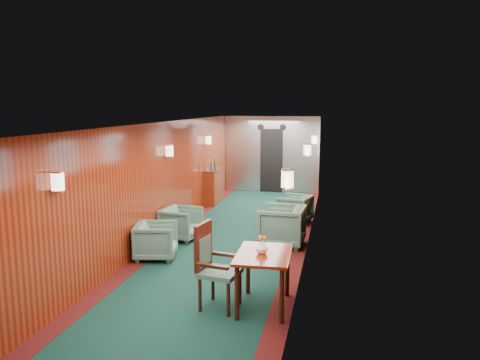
{
  "coord_description": "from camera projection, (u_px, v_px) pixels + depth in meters",
  "views": [
    {
      "loc": [
        2.02,
        -8.69,
        2.75
      ],
      "look_at": [
        0.0,
        0.99,
        1.15
      ],
      "focal_mm": 35.0,
      "sensor_mm": 36.0,
      "label": 1
    }
  ],
  "objects": [
    {
      "name": "credenza",
      "position": [
        214.0,
        186.0,
        13.1
      ],
      "size": [
        0.34,
        1.08,
        1.25
      ],
      "color": "maroon",
      "rests_on": "ground"
    },
    {
      "name": "room",
      "position": [
        229.0,
        163.0,
        8.98
      ],
      "size": [
        12.0,
        12.1,
        2.4
      ],
      "color": "black",
      "rests_on": "ground"
    },
    {
      "name": "flower_vase",
      "position": [
        262.0,
        247.0,
        6.27
      ],
      "size": [
        0.18,
        0.18,
        0.17
      ],
      "primitive_type": "imported",
      "rotation": [
        0.0,
        0.0,
        0.13
      ],
      "color": "silver",
      "rests_on": "dining_table"
    },
    {
      "name": "armchair_right_far",
      "position": [
        294.0,
        209.0,
        10.97
      ],
      "size": [
        0.89,
        0.87,
        0.66
      ],
      "primitive_type": "imported",
      "rotation": [
        0.0,
        0.0,
        -1.84
      ],
      "color": "#1C4236",
      "rests_on": "ground"
    },
    {
      "name": "bulkhead",
      "position": [
        272.0,
        155.0,
        14.77
      ],
      "size": [
        2.98,
        0.17,
        2.39
      ],
      "color": "silver",
      "rests_on": "ground"
    },
    {
      "name": "windows_right",
      "position": [
        308.0,
        173.0,
        8.95
      ],
      "size": [
        0.02,
        8.6,
        0.8
      ],
      "color": "#B4B6BB",
      "rests_on": "ground"
    },
    {
      "name": "armchair_right_near",
      "position": [
        282.0,
        226.0,
        9.19
      ],
      "size": [
        0.92,
        0.9,
        0.79
      ],
      "primitive_type": "imported",
      "rotation": [
        0.0,
        0.0,
        -1.63
      ],
      "color": "#1C4236",
      "rests_on": "ground"
    },
    {
      "name": "side_chair",
      "position": [
        213.0,
        262.0,
        6.35
      ],
      "size": [
        0.6,
        0.62,
        1.17
      ],
      "rotation": [
        0.0,
        0.0,
        -0.17
      ],
      "color": "#1C4236",
      "rests_on": "ground"
    },
    {
      "name": "armchair_left_near",
      "position": [
        156.0,
        241.0,
        8.4
      ],
      "size": [
        0.85,
        0.83,
        0.65
      ],
      "primitive_type": "imported",
      "rotation": [
        0.0,
        0.0,
        1.78
      ],
      "color": "#1C4236",
      "rests_on": "ground"
    },
    {
      "name": "armchair_left_far",
      "position": [
        181.0,
        224.0,
        9.6
      ],
      "size": [
        0.82,
        0.8,
        0.66
      ],
      "primitive_type": "imported",
      "rotation": [
        0.0,
        0.0,
        1.43
      ],
      "color": "#1C4236",
      "rests_on": "ground"
    },
    {
      "name": "wall_sconces",
      "position": [
        236.0,
        152.0,
        9.5
      ],
      "size": [
        2.97,
        7.97,
        0.25
      ],
      "color": "#F1E4BC",
      "rests_on": "ground"
    },
    {
      "name": "dining_table",
      "position": [
        264.0,
        262.0,
        6.32
      ],
      "size": [
        0.75,
        1.05,
        0.77
      ],
      "rotation": [
        0.0,
        0.0,
        0.03
      ],
      "color": "maroon",
      "rests_on": "ground"
    }
  ]
}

